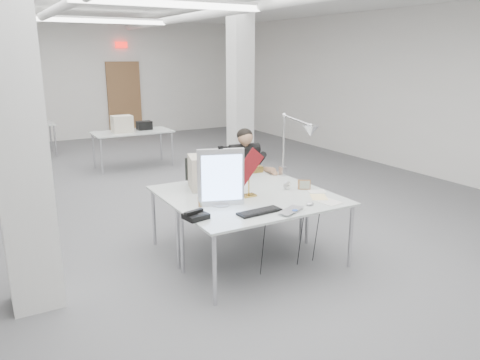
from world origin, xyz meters
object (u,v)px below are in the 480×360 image
object	(u,v)px
laptop	(295,212)
desk_phone	(196,216)
seated_person	(245,160)
beige_monitor	(207,172)
monitor	(221,177)
architect_lamp	(295,147)
office_chair	(243,182)
bankers_lamp	(249,181)
desk_main	(268,206)

from	to	relation	value
laptop	desk_phone	world-z (taller)	desk_phone
seated_person	beige_monitor	world-z (taller)	seated_person
monitor	architect_lamp	distance (m)	1.37
office_chair	bankers_lamp	world-z (taller)	office_chair
bankers_lamp	beige_monitor	world-z (taller)	beige_monitor
bankers_lamp	beige_monitor	bearing A→B (deg)	118.40
monitor	architect_lamp	xyz separation A→B (m)	(1.29, 0.46, 0.12)
monitor	office_chair	bearing A→B (deg)	70.25
bankers_lamp	architect_lamp	world-z (taller)	architect_lamp
monitor	beige_monitor	xyz separation A→B (m)	(0.16, 0.67, -0.11)
beige_monitor	architect_lamp	world-z (taller)	architect_lamp
desk_phone	architect_lamp	distance (m)	1.89
laptop	beige_monitor	bearing A→B (deg)	81.07
monitor	desk_main	bearing A→B (deg)	-10.71
bankers_lamp	desk_main	bearing A→B (deg)	-84.69
seated_person	desk_phone	bearing A→B (deg)	-125.42
desk_main	desk_phone	distance (m)	0.85
office_chair	laptop	size ratio (longest dim) A/B	3.46
desk_main	architect_lamp	xyz separation A→B (m)	(0.85, 0.71, 0.44)
laptop	desk_phone	bearing A→B (deg)	134.92
office_chair	desk_phone	distance (m)	2.05
monitor	desk_phone	size ratio (longest dim) A/B	2.83
beige_monitor	desk_phone	bearing A→B (deg)	-105.69
seated_person	desk_phone	distance (m)	2.01
desk_phone	beige_monitor	bearing A→B (deg)	48.34
laptop	office_chair	bearing A→B (deg)	50.89
beige_monitor	architect_lamp	bearing A→B (deg)	5.25
office_chair	bankers_lamp	size ratio (longest dim) A/B	3.36
seated_person	monitor	size ratio (longest dim) A/B	1.57
office_chair	laptop	world-z (taller)	office_chair
seated_person	desk_phone	size ratio (longest dim) A/B	4.45
seated_person	architect_lamp	world-z (taller)	architect_lamp
desk_main	desk_phone	bearing A→B (deg)	-179.24
office_chair	seated_person	bearing A→B (deg)	-81.34
desk_main	bankers_lamp	xyz separation A→B (m)	(-0.02, 0.38, 0.19)
laptop	desk_phone	xyz separation A→B (m)	(-0.94, 0.34, 0.01)
desk_phone	architect_lamp	xyz separation A→B (m)	(1.70, 0.72, 0.40)
bankers_lamp	architect_lamp	xyz separation A→B (m)	(0.87, 0.33, 0.25)
desk_main	architect_lamp	bearing A→B (deg)	39.72
seated_person	beige_monitor	xyz separation A→B (m)	(-0.83, -0.51, 0.05)
office_chair	laptop	distance (m)	1.90
office_chair	laptop	xyz separation A→B (m)	(-0.45, -1.83, 0.19)
laptop	desk_phone	size ratio (longest dim) A/B	1.56
desk_main	office_chair	bearing A→B (deg)	69.73
office_chair	beige_monitor	xyz separation A→B (m)	(-0.83, -0.56, 0.37)
office_chair	bankers_lamp	xyz separation A→B (m)	(-0.56, -1.10, 0.35)
architect_lamp	office_chair	bearing A→B (deg)	126.90
laptop	beige_monitor	xyz separation A→B (m)	(-0.37, 1.27, 0.18)
seated_person	desk_phone	xyz separation A→B (m)	(-1.40, -1.44, -0.12)
beige_monitor	bankers_lamp	bearing A→B (deg)	-48.34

